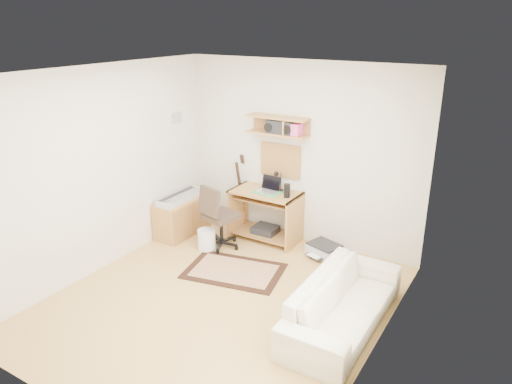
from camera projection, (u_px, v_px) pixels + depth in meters
The scene contains 22 objects.
floor at pixel (220, 301), 5.58m from camera, with size 3.60×4.00×0.01m, color tan.
ceiling at pixel (214, 72), 4.69m from camera, with size 3.60×4.00×0.01m, color white.
back_wall at pixel (300, 154), 6.75m from camera, with size 3.60×0.01×2.60m, color beige.
left_wall at pixel (100, 171), 6.01m from camera, with size 0.01×4.00×2.60m, color beige.
right_wall at pixel (383, 234), 4.26m from camera, with size 0.01×4.00×2.60m, color beige.
wall_shelf at pixel (277, 126), 6.65m from camera, with size 0.90×0.25×0.26m, color #B88241.
cork_board at pixel (280, 160), 6.92m from camera, with size 0.64×0.03×0.49m, color #A47652.
wall_photo at pixel (177, 118), 7.07m from camera, with size 0.02×0.20×0.15m, color #4C8CBF.
desk at pixel (265, 215), 7.03m from camera, with size 1.00×0.55×0.75m, color #B88241, non-canonical shape.
laptop at pixel (267, 185), 6.83m from camera, with size 0.30×0.30×0.23m, color silver, non-canonical shape.
speaker at pixel (287, 191), 6.65m from camera, with size 0.09×0.09×0.20m, color black.
desk_lamp at pixel (281, 181), 6.88m from camera, with size 0.10×0.10×0.29m, color black, non-canonical shape.
pencil_cup at pixel (288, 190), 6.82m from camera, with size 0.07×0.07×0.10m, color #2D4D87.
boombox at pixel (280, 127), 6.63m from camera, with size 0.39×0.18×0.20m, color black.
rug at pixel (234, 271), 6.23m from camera, with size 1.23×0.82×0.02m, color tan.
task_chair at pixel (221, 216), 6.75m from camera, with size 0.49×0.49×0.95m, color #372B20, non-canonical shape.
cabinet at pixel (182, 216), 7.26m from camera, with size 0.40×0.90×0.55m, color #B88241.
music_keyboard at pixel (181, 197), 7.15m from camera, with size 0.27×0.85×0.07m, color #B2B5BA.
guitar at pixel (238, 193), 7.34m from camera, with size 0.31×0.19×1.17m, color #9A622F, non-canonical shape.
waste_basket at pixel (207, 240), 6.78m from camera, with size 0.25×0.25×0.30m, color white.
printer at pixel (324, 249), 6.64m from camera, with size 0.43×0.34×0.16m, color #A5A8AA.
sofa at pixel (344, 295), 5.03m from camera, with size 1.87×0.55×0.73m, color beige.
Camera 1 is at (2.84, -3.90, 3.11)m, focal length 33.58 mm.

